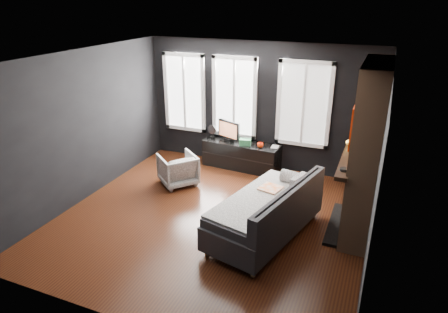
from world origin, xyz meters
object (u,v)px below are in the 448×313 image
at_px(sofa, 266,209).
at_px(book, 272,142).
at_px(monitor, 229,130).
at_px(armchair, 178,168).
at_px(media_console, 241,155).
at_px(mug, 260,145).
at_px(mantel_vase, 352,142).

xyz_separation_m(sofa, book, (-0.59, 2.36, 0.22)).
height_order(monitor, book, monitor).
bearing_deg(sofa, armchair, 166.69).
distance_m(sofa, media_console, 2.68).
bearing_deg(mug, book, 32.30).
xyz_separation_m(media_console, mug, (0.46, -0.13, 0.36)).
bearing_deg(mantel_vase, media_console, 153.04).
distance_m(mug, book, 0.25).
height_order(armchair, book, book).
height_order(armchair, media_console, armchair).
relative_size(media_console, book, 8.31).
bearing_deg(book, sofa, -75.92).
relative_size(sofa, mug, 16.55).
bearing_deg(monitor, book, 22.87).
distance_m(mug, mantel_vase, 2.26).
bearing_deg(media_console, mug, -11.17).
height_order(sofa, media_console, sofa).
height_order(media_console, book, book).
height_order(media_console, mug, mug).
relative_size(sofa, monitor, 3.70).
height_order(mug, book, book).
bearing_deg(book, armchair, -141.10).
distance_m(media_console, monitor, 0.62).
xyz_separation_m(armchair, monitor, (0.60, 1.23, 0.50)).
bearing_deg(media_console, sofa, -57.77).
relative_size(armchair, mantel_vase, 3.39).
bearing_deg(mantel_vase, sofa, -132.76).
bearing_deg(mug, media_console, 164.75).
bearing_deg(mantel_vase, monitor, 155.99).
bearing_deg(media_console, monitor, -172.07).
distance_m(armchair, mantel_vase, 3.38).
xyz_separation_m(media_console, mantel_vase, (2.34, -1.19, 1.04)).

